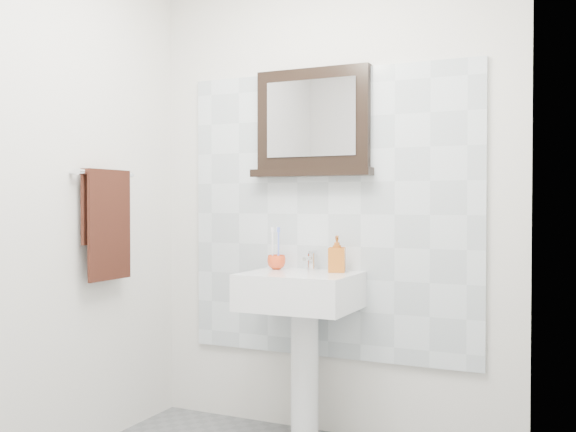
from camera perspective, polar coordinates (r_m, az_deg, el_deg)
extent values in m
cube|color=silver|center=(3.53, 3.57, 1.79)|extent=(2.00, 0.01, 2.50)
cube|color=silver|center=(3.18, -21.32, 1.78)|extent=(0.01, 2.20, 2.50)
cube|color=silver|center=(2.21, 17.30, 2.10)|extent=(0.01, 2.20, 2.50)
cube|color=silver|center=(3.52, 3.49, 0.17)|extent=(1.60, 0.02, 1.50)
cylinder|color=white|center=(3.50, 1.42, -13.24)|extent=(0.14, 0.14, 0.68)
cube|color=white|center=(3.37, 1.01, -6.37)|extent=(0.55, 0.44, 0.18)
cylinder|color=silver|center=(3.34, 0.87, -5.13)|extent=(0.32, 0.32, 0.02)
cylinder|color=#4C4C4F|center=(3.34, 0.87, -4.94)|extent=(0.04, 0.04, 0.00)
cylinder|color=silver|center=(3.49, 2.02, -3.87)|extent=(0.04, 0.04, 0.09)
cylinder|color=silver|center=(3.45, 1.73, -3.60)|extent=(0.02, 0.10, 0.02)
cube|color=silver|center=(3.50, 2.12, -3.04)|extent=(0.02, 0.07, 0.01)
imported|color=#DE431A|center=(3.53, -0.98, -3.93)|extent=(0.11, 0.11, 0.08)
cylinder|color=white|center=(3.53, -1.32, -2.84)|extent=(0.01, 0.01, 0.19)
cube|color=white|center=(3.52, -1.32, -1.17)|extent=(0.01, 0.01, 0.03)
cylinder|color=#667CE9|center=(3.51, -0.81, -2.85)|extent=(0.01, 0.01, 0.19)
cube|color=#667CE9|center=(3.51, -0.81, -1.18)|extent=(0.01, 0.01, 0.03)
cylinder|color=white|center=(3.54, -0.86, -2.82)|extent=(0.01, 0.01, 0.19)
cube|color=white|center=(3.54, -0.86, -1.16)|extent=(0.01, 0.01, 0.03)
imported|color=#AF3C14|center=(3.39, 4.16, -3.22)|extent=(0.10, 0.10, 0.18)
cube|color=black|center=(3.56, 2.12, 8.23)|extent=(0.62, 0.06, 0.52)
cube|color=#99999E|center=(3.53, 1.90, 8.29)|extent=(0.50, 0.01, 0.40)
cube|color=black|center=(3.51, 1.95, 3.71)|extent=(0.66, 0.11, 0.04)
cylinder|color=silver|center=(3.48, -15.15, 3.49)|extent=(0.03, 0.40, 0.03)
cylinder|color=silver|center=(3.35, -17.64, 3.56)|extent=(0.05, 0.02, 0.02)
cylinder|color=silver|center=(3.64, -13.57, 3.39)|extent=(0.05, 0.02, 0.02)
cube|color=black|center=(3.46, -14.87, -0.97)|extent=(0.02, 0.30, 0.52)
cube|color=black|center=(3.49, -15.38, 0.52)|extent=(0.02, 0.30, 0.34)
cube|color=black|center=(3.48, -15.15, 3.57)|extent=(0.06, 0.30, 0.03)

